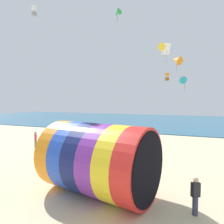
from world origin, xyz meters
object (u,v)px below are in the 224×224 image
kite_orange_delta (176,60)px  kite_white_box (34,11)px  kite_white_diamond (166,49)px  kite_orange_box (167,77)px  kite_cyan_delta (184,81)px  giant_inflatable_tube (99,159)px  bystander_far_left (36,140)px  kite_green_delta (117,13)px  kite_yellow_delta (163,46)px  kite_handler (195,196)px

kite_orange_delta → kite_white_box: bearing=-139.2°
kite_white_diamond → kite_orange_delta: (1.04, 2.15, -0.93)m
kite_white_diamond → kite_orange_box: 5.14m
kite_orange_box → kite_cyan_delta: bearing=55.0°
giant_inflatable_tube → kite_cyan_delta: bearing=74.1°
kite_white_box → bystander_far_left: 12.81m
kite_green_delta → kite_orange_delta: size_ratio=0.62×
kite_orange_delta → kite_orange_box: size_ratio=2.83×
kite_white_box → kite_orange_delta: kite_white_box is taller
kite_green_delta → kite_orange_delta: 9.23m
kite_white_diamond → kite_orange_delta: size_ratio=0.97×
kite_yellow_delta → kite_white_diamond: bearing=90.0°
kite_green_delta → kite_orange_box: size_ratio=1.74×
giant_inflatable_tube → kite_green_delta: 17.50m
giant_inflatable_tube → kite_orange_delta: bearing=80.7°
kite_cyan_delta → bystander_far_left: (-14.41, -6.68, -6.23)m
kite_orange_box → kite_orange_delta: bearing=84.9°
giant_inflatable_tube → kite_white_box: (-9.77, 6.24, 11.77)m
kite_white_diamond → kite_cyan_delta: bearing=-32.3°
giant_inflatable_tube → kite_cyan_delta: size_ratio=4.08×
kite_yellow_delta → kite_white_box: (-11.52, -6.06, 2.97)m
kite_white_box → kite_orange_box: bearing=22.8°
kite_handler → bystander_far_left: bearing=154.9°
kite_white_box → bystander_far_left: bearing=139.8°
kite_white_box → kite_orange_box: kite_white_box is taller
kite_cyan_delta → kite_yellow_delta: bearing=-148.9°
kite_yellow_delta → kite_white_box: size_ratio=1.60×
giant_inflatable_tube → kite_white_diamond: size_ratio=2.92×
giant_inflatable_tube → kite_yellow_delta: kite_yellow_delta is taller
kite_cyan_delta → kite_white_diamond: bearing=147.7°
kite_white_box → kite_yellow_delta: bearing=27.8°
kite_orange_delta → kite_handler: bearing=-83.5°
kite_handler → bystander_far_left: (-15.31, 7.17, 0.03)m
giant_inflatable_tube → kite_handler: size_ratio=3.77×
giant_inflatable_tube → kite_orange_box: kite_orange_box is taller
kite_green_delta → kite_white_diamond: (4.91, 3.29, -3.57)m
kite_green_delta → kite_orange_box: kite_green_delta is taller
kite_white_diamond → kite_cyan_delta: size_ratio=1.40×
giant_inflatable_tube → kite_yellow_delta: bearing=81.9°
kite_handler → bystander_far_left: bystander_far_left is taller
kite_orange_box → kite_white_diamond: bearing=98.3°
kite_handler → kite_white_diamond: bearing=101.2°
giant_inflatable_tube → bystander_far_left: size_ratio=3.64×
kite_white_box → kite_orange_box: size_ratio=1.25×
kite_orange_box → giant_inflatable_tube: bearing=-101.4°
kite_green_delta → kite_white_diamond: bearing=33.8°
bystander_far_left → giant_inflatable_tube: bearing=-33.2°
kite_green_delta → kite_white_box: (-6.61, -5.39, -0.92)m
kite_handler → kite_white_diamond: (-3.01, 15.19, 10.14)m
kite_cyan_delta → kite_green_delta: bearing=-164.5°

